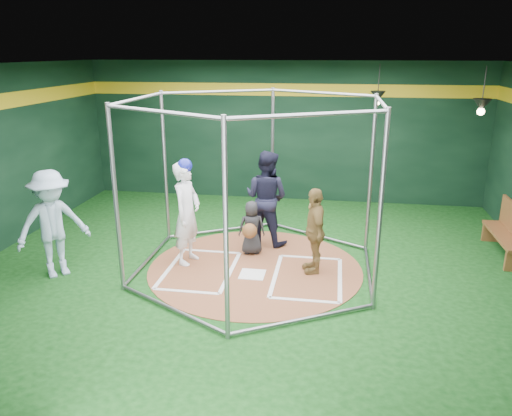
% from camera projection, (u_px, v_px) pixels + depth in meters
% --- Properties ---
extents(room_shell, '(10.10, 9.10, 3.53)m').
position_uv_depth(room_shell, '(255.00, 173.00, 8.40)').
color(room_shell, '#0C350E').
rests_on(room_shell, ground).
extents(clay_disc, '(3.80, 3.80, 0.01)m').
position_uv_depth(clay_disc, '(255.00, 268.00, 8.92)').
color(clay_disc, brown).
rests_on(clay_disc, ground).
extents(home_plate, '(0.43, 0.43, 0.01)m').
position_uv_depth(home_plate, '(252.00, 274.00, 8.64)').
color(home_plate, white).
rests_on(home_plate, clay_disc).
extents(batter_box_left, '(1.17, 1.77, 0.01)m').
position_uv_depth(batter_box_left, '(200.00, 270.00, 8.83)').
color(batter_box_left, white).
rests_on(batter_box_left, clay_disc).
extents(batter_box_right, '(1.17, 1.77, 0.01)m').
position_uv_depth(batter_box_right, '(307.00, 277.00, 8.54)').
color(batter_box_right, white).
rests_on(batter_box_right, clay_disc).
extents(batting_cage, '(4.05, 4.67, 3.00)m').
position_uv_depth(batting_cage, '(255.00, 187.00, 8.47)').
color(batting_cage, gray).
rests_on(batting_cage, ground).
extents(pendant_lamp_near, '(0.34, 0.34, 0.90)m').
position_uv_depth(pendant_lamp_near, '(378.00, 96.00, 11.16)').
color(pendant_lamp_near, black).
rests_on(pendant_lamp_near, room_shell).
extents(pendant_lamp_far, '(0.34, 0.34, 0.90)m').
position_uv_depth(pendant_lamp_far, '(482.00, 105.00, 9.38)').
color(pendant_lamp_far, black).
rests_on(pendant_lamp_far, room_shell).
extents(batter_figure, '(0.57, 0.75, 1.93)m').
position_uv_depth(batter_figure, '(187.00, 212.00, 8.90)').
color(batter_figure, white).
rests_on(batter_figure, clay_disc).
extents(visitor_leopard, '(0.57, 0.95, 1.51)m').
position_uv_depth(visitor_leopard, '(314.00, 230.00, 8.57)').
color(visitor_leopard, '#AA8849').
rests_on(visitor_leopard, clay_disc).
extents(catcher_figure, '(0.56, 0.61, 1.03)m').
position_uv_depth(catcher_figure, '(251.00, 228.00, 9.39)').
color(catcher_figure, black).
rests_on(catcher_figure, clay_disc).
extents(umpire, '(1.10, 0.99, 1.88)m').
position_uv_depth(umpire, '(266.00, 198.00, 9.83)').
color(umpire, black).
rests_on(umpire, clay_disc).
extents(bystander_blue, '(1.33, 1.34, 1.86)m').
position_uv_depth(bystander_blue, '(52.00, 224.00, 8.39)').
color(bystander_blue, '#A1BCD5').
rests_on(bystander_blue, ground).
extents(dugout_bench, '(0.39, 1.67, 0.97)m').
position_uv_depth(dugout_bench, '(510.00, 231.00, 9.34)').
color(dugout_bench, brown).
rests_on(dugout_bench, ground).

